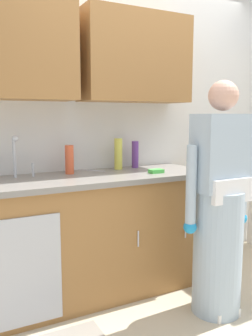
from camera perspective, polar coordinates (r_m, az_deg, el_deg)
ground_plane at (r=2.74m, az=11.48°, el=-22.30°), size 9.00×9.00×0.00m
kitchen_wall_with_uppers at (r=3.13m, az=-1.43°, el=9.86°), size 4.80×0.44×2.70m
counter_cabinet at (r=2.85m, az=-6.32°, el=-10.99°), size 1.90×0.62×0.90m
countertop at (r=2.74m, az=-6.43°, el=-1.63°), size 1.96×0.66×0.04m
sink at (r=2.62m, az=-15.68°, el=-2.22°), size 0.50×0.36×0.35m
person_at_sink at (r=2.59m, az=14.47°, el=-7.55°), size 0.55×0.34×1.62m
bottle_cleaner_spray at (r=3.13m, az=1.46°, el=2.17°), size 0.06×0.06×0.23m
bottle_water_short at (r=3.03m, az=-1.22°, el=2.24°), size 0.07×0.07×0.26m
bottle_water_tall at (r=2.82m, az=-8.94°, el=1.33°), size 0.07×0.07×0.22m
knife_on_counter at (r=2.98m, az=-5.50°, el=-0.35°), size 0.18×0.19×0.01m
sponge at (r=2.85m, az=4.80°, el=-0.49°), size 0.11×0.07×0.03m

